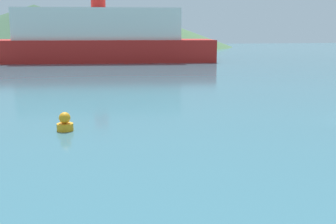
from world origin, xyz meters
TOP-DOWN VIEW (x-y plane):
  - ferry_distant at (-1.38, 55.96)m, footprint 30.72×10.67m
  - buoy_marker at (-4.56, 16.82)m, footprint 0.70×0.70m
  - hill_west at (-12.87, 90.27)m, footprint 53.92×53.92m
  - hill_central at (7.71, 104.18)m, footprint 51.15×51.15m

SIDE VIEW (x-z plane):
  - buoy_marker at x=-4.56m, z-range -0.07..0.73m
  - ferry_distant at x=-1.38m, z-range -1.22..7.28m
  - hill_west at x=-12.87m, z-range 0.00..9.16m
  - hill_central at x=7.71m, z-range 0.00..9.24m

